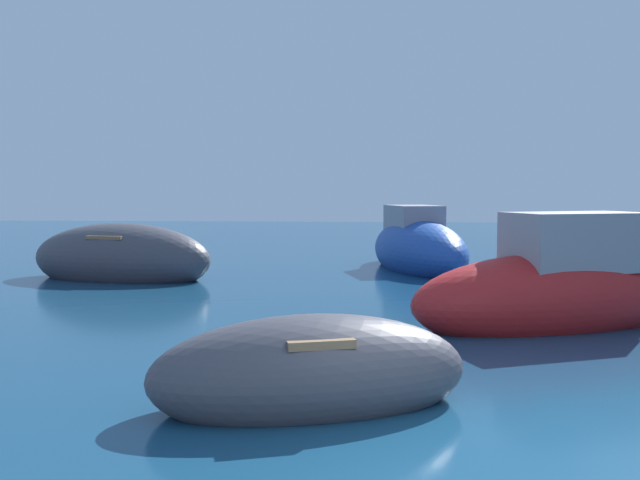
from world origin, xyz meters
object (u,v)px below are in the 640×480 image
object	(u,v)px
moored_boat_3	(556,290)
moored_boat_5	(311,374)
moored_boat_4	(418,249)
moored_boat_0	(121,259)

from	to	relation	value
moored_boat_3	moored_boat_5	size ratio (longest dim) A/B	1.48
moored_boat_4	moored_boat_5	xyz separation A→B (m)	(-1.64, -11.89, -0.21)
moored_boat_0	moored_boat_5	xyz separation A→B (m)	(5.37, -9.27, -0.15)
moored_boat_3	moored_boat_5	bearing A→B (deg)	30.05
moored_boat_0	moored_boat_3	distance (m)	10.01
moored_boat_5	moored_boat_0	bearing A→B (deg)	-78.06
moored_boat_3	moored_boat_0	bearing A→B (deg)	-51.85
moored_boat_4	moored_boat_3	bearing A→B (deg)	-3.48
moored_boat_3	moored_boat_4	distance (m)	7.74
moored_boat_0	moored_boat_3	size ratio (longest dim) A/B	0.95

